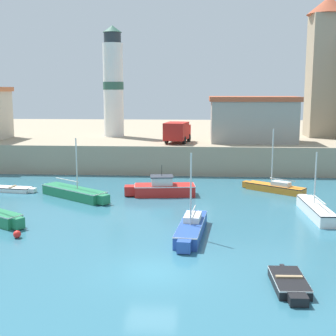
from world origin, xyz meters
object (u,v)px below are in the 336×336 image
Objects in this scene: dinghy_black_1 at (290,283)px; mooring_buoy at (17,234)px; sailboat_green_6 at (75,193)px; sailboat_white_7 at (315,209)px; harbor_shed_mid_row at (253,119)px; motorboat_red_5 at (162,188)px; sailboat_orange_3 at (275,187)px; lighthouse at (113,84)px; dinghy_white_0 at (14,189)px; sailboat_blue_4 at (191,228)px; truck_on_quay at (177,131)px.

dinghy_black_1 is 8.08× the size of mooring_buoy.
sailboat_green_6 reaches higher than mooring_buoy.
harbor_shed_mid_row is (-2.33, 18.77, 4.99)m from sailboat_white_7.
mooring_buoy is (-7.68, -11.66, -0.38)m from motorboat_red_5.
motorboat_red_5 is (-9.46, -1.94, 0.20)m from sailboat_orange_3.
sailboat_white_7 is at bearing -52.27° from lighthouse.
dinghy_white_0 is 25.56m from harbor_shed_mid_row.
mooring_buoy is at bearing -123.35° from harbor_shed_mid_row.
harbor_shed_mid_row is at bearing 97.07° from sailboat_white_7.
sailboat_blue_4 is (15.34, -10.99, 0.24)m from dinghy_white_0.
truck_on_quay reaches higher than dinghy_white_0.
motorboat_red_5 is at bearing 56.64° from mooring_buoy.
dinghy_black_1 is at bearing -42.66° from dinghy_white_0.
lighthouse is 1.37× the size of harbor_shed_mid_row.
truck_on_quay is at bearing 70.48° from mooring_buoy.
sailboat_white_7 is at bearing 18.27° from mooring_buoy.
sailboat_blue_4 is at bearing -85.14° from truck_on_quay.
lighthouse reaches higher than harbor_shed_mid_row.
dinghy_black_1 is 30.56m from truck_on_quay.
truck_on_quay is at bearing 131.40° from sailboat_orange_3.
truck_on_quay is (-8.07, -1.40, -1.24)m from harbor_shed_mid_row.
mooring_buoy is 0.05× the size of harbor_shed_mid_row.
dinghy_black_1 is 0.58× the size of sailboat_green_6.
motorboat_red_5 is 13.96m from mooring_buoy.
lighthouse reaches higher than sailboat_green_6.
dinghy_black_1 is 0.69× the size of sailboat_orange_3.
sailboat_green_6 is 13.99× the size of mooring_buoy.
truck_on_quay is (0.68, 11.90, 3.60)m from motorboat_red_5.
sailboat_orange_3 is at bearing 3.62° from dinghy_white_0.
lighthouse is at bearing 135.75° from sailboat_orange_3.
sailboat_white_7 is at bearing 30.40° from sailboat_blue_4.
harbor_shed_mid_row is at bearing 30.69° from dinghy_white_0.
sailboat_blue_4 is (-4.47, 7.27, 0.22)m from dinghy_black_1.
mooring_buoy is at bearing -141.58° from sailboat_orange_3.
sailboat_green_6 is at bearing 130.69° from dinghy_black_1.
dinghy_black_1 is at bearing -68.30° from lighthouse.
dinghy_black_1 is 19.08m from motorboat_red_5.
lighthouse is 17.17m from harbor_shed_mid_row.
sailboat_blue_4 is at bearing -104.57° from harbor_shed_mid_row.
harbor_shed_mid_row is (21.51, 12.77, 5.21)m from dinghy_white_0.
truck_on_quay is at bearing 40.23° from dinghy_white_0.
sailboat_white_7 is at bearing -14.12° from dinghy_white_0.
sailboat_white_7 is 0.71× the size of harbor_shed_mid_row.
lighthouse reaches higher than sailboat_orange_3.
dinghy_white_0 is at bearing 137.34° from dinghy_black_1.
sailboat_green_6 is 22.11m from harbor_shed_mid_row.
dinghy_black_1 is 0.39× the size of harbor_shed_mid_row.
motorboat_red_5 is at bearing 111.69° from dinghy_black_1.
lighthouse is (-16.71, 16.28, 8.86)m from sailboat_orange_3.
dinghy_white_0 is 20.61m from lighthouse.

